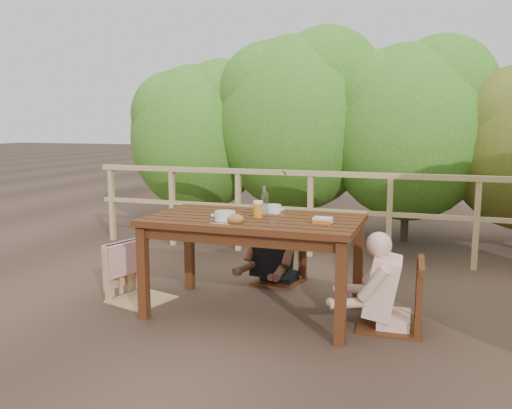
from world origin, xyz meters
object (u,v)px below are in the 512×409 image
(bottle, at_px, (264,202))
(soup_near, at_px, (225,217))
(table, at_px, (254,266))
(chair_left, at_px, (140,248))
(chair_right, at_px, (392,263))
(bread_roll, at_px, (235,219))
(diner_right, at_px, (397,250))
(tumbler, at_px, (273,223))
(soup_far, at_px, (273,210))
(beer_glass, at_px, (258,210))
(chair_far, at_px, (279,238))
(woman, at_px, (280,223))
(butter_tub, at_px, (323,221))

(bottle, bearing_deg, soup_near, -121.61)
(table, relative_size, chair_left, 1.80)
(chair_right, bearing_deg, table, -89.54)
(chair_left, relative_size, soup_near, 3.47)
(table, height_order, chair_right, chair_right)
(chair_right, distance_m, bottle, 1.12)
(bread_roll, bearing_deg, soup_near, 158.10)
(diner_right, bearing_deg, tumbler, 108.25)
(chair_left, bearing_deg, chair_right, -71.36)
(soup_far, height_order, beer_glass, beer_glass)
(chair_far, bearing_deg, diner_right, -26.46)
(chair_left, bearing_deg, chair_far, -30.96)
(chair_right, height_order, soup_far, chair_right)
(soup_near, xyz_separation_m, bread_roll, (0.10, -0.04, -0.01))
(diner_right, bearing_deg, chair_right, 87.46)
(chair_right, height_order, tumbler, chair_right)
(chair_left, height_order, woman, woman)
(woman, bearing_deg, beer_glass, 104.23)
(butter_tub, bearing_deg, chair_right, 17.89)
(table, xyz_separation_m, bread_roll, (-0.06, -0.26, 0.43))
(bottle, distance_m, tumbler, 0.45)
(diner_right, bearing_deg, chair_far, 51.98)
(soup_far, bearing_deg, bottle, -100.86)
(chair_far, xyz_separation_m, soup_far, (0.13, -0.63, 0.39))
(diner_right, xyz_separation_m, soup_near, (-1.28, -0.28, 0.23))
(bread_roll, bearing_deg, soup_far, 75.21)
(bread_roll, bearing_deg, bottle, 73.81)
(bread_roll, relative_size, tumbler, 2.02)
(beer_glass, distance_m, bottle, 0.14)
(table, height_order, chair_left, chair_left)
(bread_roll, bearing_deg, chair_left, 167.02)
(table, xyz_separation_m, woman, (-0.05, 0.91, 0.19))
(soup_near, distance_m, butter_tub, 0.75)
(diner_right, bearing_deg, woman, 51.34)
(soup_far, bearing_deg, chair_far, 101.21)
(chair_left, relative_size, bread_roll, 6.90)
(table, relative_size, chair_right, 1.71)
(chair_far, height_order, soup_near, chair_far)
(table, relative_size, chair_far, 1.92)
(woman, xyz_separation_m, bottle, (0.10, -0.79, 0.33))
(chair_far, relative_size, woman, 0.76)
(beer_glass, relative_size, tumbler, 2.21)
(chair_right, relative_size, beer_glass, 6.65)
(woman, distance_m, soup_far, 0.71)
(butter_tub, bearing_deg, beer_glass, 174.55)
(woman, bearing_deg, table, 102.08)
(chair_far, bearing_deg, woman, 99.02)
(chair_left, height_order, chair_right, chair_right)
(table, distance_m, chair_right, 1.10)
(chair_right, height_order, soup_near, chair_right)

